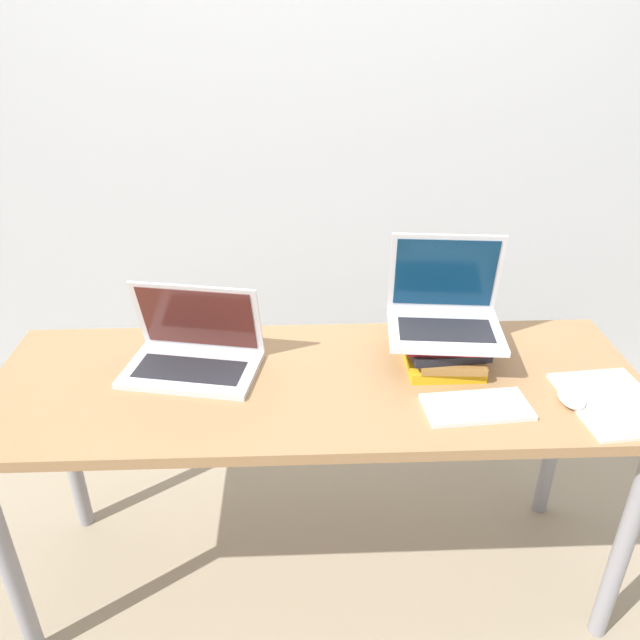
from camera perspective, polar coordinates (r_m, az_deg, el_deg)
name	(u,v)px	position (r m, az deg, el deg)	size (l,w,h in m)	color
wall_back	(308,85)	(2.42, -1.15, 20.67)	(8.00, 0.05, 2.70)	silver
desk	(318,405)	(1.72, -0.19, -7.75)	(1.74, 0.61, 0.75)	#9E754C
laptop_left	(194,352)	(1.73, -11.48, -2.88)	(0.39, 0.29, 0.23)	silver
book_stack	(442,345)	(1.77, 11.11, -2.24)	(0.23, 0.27, 0.10)	gold
laptop_on_books	(445,311)	(1.73, 11.34, 0.85)	(0.33, 0.27, 0.25)	silver
wireless_keyboard	(477,407)	(1.61, 14.14, -7.71)	(0.27, 0.15, 0.01)	white
mouse	(571,398)	(1.70, 22.00, -6.60)	(0.06, 0.10, 0.03)	white
notepad	(613,403)	(1.74, 25.22, -6.87)	(0.24, 0.30, 0.01)	white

